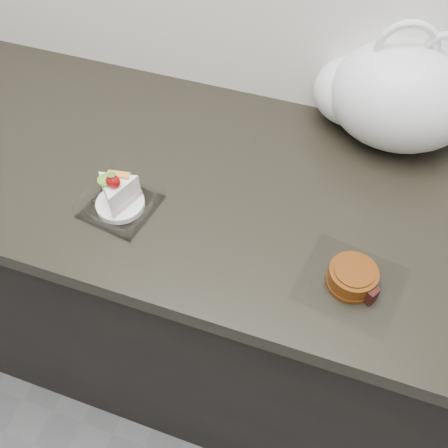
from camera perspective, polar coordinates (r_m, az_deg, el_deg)
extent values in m
cube|color=black|center=(1.44, -1.14, -7.90)|extent=(2.00, 0.60, 0.86)
cube|color=black|center=(1.08, -1.51, 4.53)|extent=(2.04, 0.64, 0.04)
cube|color=white|center=(1.03, -11.68, 1.93)|extent=(0.15, 0.15, 0.00)
cylinder|color=white|center=(1.02, -11.75, 2.24)|extent=(0.10, 0.10, 0.01)
ellipsoid|color=#B10F0B|center=(0.96, -12.56, 4.79)|extent=(0.03, 0.02, 0.03)
cone|color=#2D7223|center=(0.95, -12.71, 5.37)|extent=(0.02, 0.02, 0.01)
cylinder|color=#74A630|center=(0.98, -13.27, 4.94)|extent=(0.04, 0.04, 0.00)
cube|color=orange|center=(0.99, -11.99, 5.54)|extent=(0.05, 0.02, 0.00)
cube|color=white|center=(0.93, 14.22, -6.52)|extent=(0.20, 0.19, 0.00)
cylinder|color=#70300D|center=(0.91, 14.45, -5.88)|extent=(0.09, 0.09, 0.04)
cylinder|color=#70300D|center=(0.93, 14.28, -6.36)|extent=(0.09, 0.09, 0.01)
cylinder|color=#70300D|center=(0.90, 14.70, -5.17)|extent=(0.07, 0.07, 0.00)
cube|color=black|center=(0.91, 16.28, -7.68)|extent=(0.03, 0.03, 0.03)
ellipsoid|color=white|center=(1.15, 19.66, 13.50)|extent=(0.31, 0.24, 0.23)
ellipsoid|color=white|center=(1.18, 14.61, 14.43)|extent=(0.18, 0.16, 0.15)
torus|color=white|center=(1.09, 20.12, 18.15)|extent=(0.13, 0.04, 0.13)
torus|color=white|center=(1.10, 24.24, 16.68)|extent=(0.12, 0.04, 0.12)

